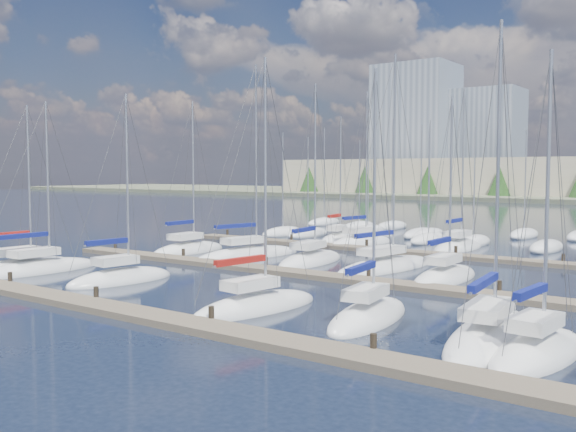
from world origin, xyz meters
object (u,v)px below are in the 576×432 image
Objects in this scene: sailboat_k at (386,267)px; sailboat_h at (189,250)px; sailboat_j at (311,260)px; sailboat_b at (40,269)px; sailboat_f at (490,336)px; sailboat_o at (361,242)px; sailboat_p at (458,247)px; sailboat_c at (121,279)px; sailboat_d at (256,306)px; sailboat_n at (338,239)px; sailboat_l at (445,277)px; sailboat_e at (368,316)px; sailboat_i at (248,255)px; sailboat_a at (22,268)px; sailboat_g at (538,352)px.

sailboat_k is 17.78m from sailboat_h.
sailboat_b is at bearing -137.72° from sailboat_j.
sailboat_o reaches higher than sailboat_f.
sailboat_c is (-10.33, -28.20, -0.00)m from sailboat_p.
sailboat_d is at bearing -78.42° from sailboat_k.
sailboat_j is 1.05× the size of sailboat_h.
sailboat_p is 1.16× the size of sailboat_n.
sailboat_k is 1.22× the size of sailboat_n.
sailboat_j is 16.51m from sailboat_d.
sailboat_h is 1.09× the size of sailboat_c.
sailboat_k reaches higher than sailboat_c.
sailboat_p reaches higher than sailboat_f.
sailboat_n is 0.98× the size of sailboat_d.
sailboat_h is (-17.74, -1.21, -0.01)m from sailboat_k.
sailboat_p is 30.94m from sailboat_f.
sailboat_l is at bearing -14.35° from sailboat_j.
sailboat_n reaches higher than sailboat_b.
sailboat_n is 26.94m from sailboat_c.
sailboat_p is 23.22m from sailboat_h.
sailboat_c is (-15.73, -12.27, 0.00)m from sailboat_l.
sailboat_n reaches higher than sailboat_e.
sailboat_i is at bearing 100.40° from sailboat_c.
sailboat_d reaches higher than sailboat_n.
sailboat_c is (9.04, 1.01, 0.00)m from sailboat_a.
sailboat_p reaches higher than sailboat_l.
sailboat_p reaches higher than sailboat_b.
sailboat_e is 18.48m from sailboat_j.
sailboat_b is 26.54m from sailboat_l.
sailboat_i is 1.18× the size of sailboat_h.
sailboat_f is at bearing -57.97° from sailboat_n.
sailboat_c is (7.02, -12.77, 0.01)m from sailboat_h.
sailboat_i reaches higher than sailboat_p.
sailboat_e is (6.85, -28.22, 0.00)m from sailboat_p.
sailboat_n is at bearing 122.22° from sailboat_d.
sailboat_g is at bearing -0.67° from sailboat_b.
sailboat_f is at bearing -44.72° from sailboat_j.
sailboat_p reaches higher than sailboat_e.
sailboat_n is 0.91× the size of sailboat_j.
sailboat_k is at bearing -3.96° from sailboat_j.
sailboat_i is 1.29× the size of sailboat_c.
sailboat_p is 1.23× the size of sailboat_a.
sailboat_b is (-6.27, -27.59, -0.03)m from sailboat_n.
sailboat_k is 15.35m from sailboat_d.
sailboat_a is 13.94m from sailboat_h.
sailboat_i is 22.53m from sailboat_e.
sailboat_j is at bearing 136.76° from sailboat_f.
sailboat_d is 0.88× the size of sailboat_o.
sailboat_d is (6.99, -14.96, 0.01)m from sailboat_j.
sailboat_k reaches higher than sailboat_a.
sailboat_j is at bearing 50.25° from sailboat_b.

